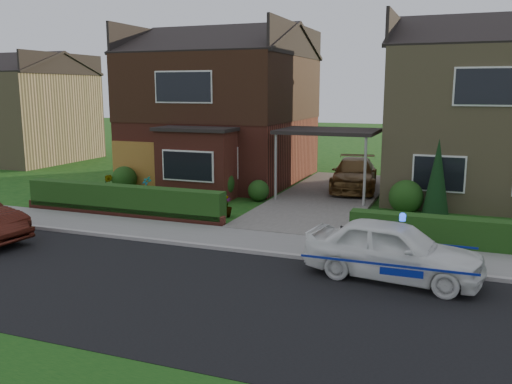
% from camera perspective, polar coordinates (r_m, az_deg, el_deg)
% --- Properties ---
extents(ground, '(120.00, 120.00, 0.00)m').
position_cam_1_polar(ground, '(11.81, -5.25, -10.70)').
color(ground, '#134412').
rests_on(ground, ground).
extents(road, '(60.00, 6.00, 0.02)m').
position_cam_1_polar(road, '(11.81, -5.25, -10.70)').
color(road, black).
rests_on(road, ground).
extents(kerb, '(60.00, 0.16, 0.12)m').
position_cam_1_polar(kerb, '(14.44, 0.08, -6.37)').
color(kerb, '#9E9993').
rests_on(kerb, ground).
extents(sidewalk, '(60.00, 2.00, 0.10)m').
position_cam_1_polar(sidewalk, '(15.39, 1.47, -5.32)').
color(sidewalk, slate).
rests_on(sidewalk, ground).
extents(driveway, '(3.80, 12.00, 0.12)m').
position_cam_1_polar(driveway, '(21.84, 7.47, -0.55)').
color(driveway, '#666059').
rests_on(driveway, ground).
extents(house_left, '(7.50, 9.53, 7.25)m').
position_cam_1_polar(house_left, '(26.04, -3.43, 9.65)').
color(house_left, brown).
rests_on(house_left, ground).
extents(house_right, '(7.50, 8.06, 7.25)m').
position_cam_1_polar(house_right, '(23.87, 23.25, 8.35)').
color(house_right, '#93825A').
rests_on(house_right, ground).
extents(carport_link, '(3.80, 3.00, 2.77)m').
position_cam_1_polar(carport_link, '(21.44, 7.62, 6.25)').
color(carport_link, black).
rests_on(carport_link, ground).
extents(garage_door, '(2.20, 0.10, 2.10)m').
position_cam_1_polar(garage_door, '(23.99, -12.63, 2.70)').
color(garage_door, brown).
rests_on(garage_door, ground).
extents(dwarf_wall, '(7.70, 0.25, 0.36)m').
position_cam_1_polar(dwarf_wall, '(18.99, -14.04, -2.12)').
color(dwarf_wall, brown).
rests_on(dwarf_wall, ground).
extents(hedge_left, '(7.50, 0.55, 0.90)m').
position_cam_1_polar(hedge_left, '(19.15, -13.76, -2.56)').
color(hedge_left, '#143C13').
rests_on(hedge_left, ground).
extents(hedge_right, '(7.50, 0.55, 0.80)m').
position_cam_1_polar(hedge_right, '(15.83, 23.42, -5.96)').
color(hedge_right, '#143C13').
rests_on(hedge_right, ground).
extents(shrub_left_far, '(1.08, 1.08, 1.08)m').
position_cam_1_polar(shrub_left_far, '(23.83, -13.69, 1.36)').
color(shrub_left_far, '#143C13').
rests_on(shrub_left_far, ground).
extents(shrub_left_mid, '(1.32, 1.32, 1.32)m').
position_cam_1_polar(shrub_left_mid, '(21.43, -4.02, 0.93)').
color(shrub_left_mid, '#143C13').
rests_on(shrub_left_mid, ground).
extents(shrub_left_near, '(0.84, 0.84, 0.84)m').
position_cam_1_polar(shrub_left_near, '(21.13, 0.27, 0.16)').
color(shrub_left_near, '#143C13').
rests_on(shrub_left_near, ground).
extents(shrub_right_near, '(1.20, 1.20, 1.20)m').
position_cam_1_polar(shrub_right_near, '(19.68, 15.51, -0.50)').
color(shrub_right_near, '#143C13').
rests_on(shrub_right_near, ground).
extents(conifer_a, '(0.90, 0.90, 2.60)m').
position_cam_1_polar(conifer_a, '(19.30, 18.51, 1.23)').
color(conifer_a, black).
rests_on(conifer_a, ground).
extents(neighbour_left, '(6.50, 7.00, 5.20)m').
position_cam_1_polar(neighbour_left, '(35.92, -23.28, 7.18)').
color(neighbour_left, '#93825A').
rests_on(neighbour_left, ground).
extents(police_car, '(3.70, 4.21, 1.54)m').
position_cam_1_polar(police_car, '(12.85, 14.22, -5.98)').
color(police_car, white).
rests_on(police_car, ground).
extents(driveway_car, '(2.37, 4.67, 1.30)m').
position_cam_1_polar(driveway_car, '(23.28, 10.32, 1.85)').
color(driveway_car, brown).
rests_on(driveway_car, driveway).
extents(potted_plant_a, '(0.50, 0.40, 0.84)m').
position_cam_1_polar(potted_plant_a, '(22.23, -11.37, 0.47)').
color(potted_plant_a, gray).
rests_on(potted_plant_a, ground).
extents(potted_plant_b, '(0.52, 0.47, 0.77)m').
position_cam_1_polar(potted_plant_b, '(23.74, -15.35, 0.86)').
color(potted_plant_b, gray).
rests_on(potted_plant_b, ground).
extents(potted_plant_c, '(0.47, 0.47, 0.78)m').
position_cam_1_polar(potted_plant_c, '(18.51, -3.21, -1.49)').
color(potted_plant_c, gray).
rests_on(potted_plant_c, ground).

